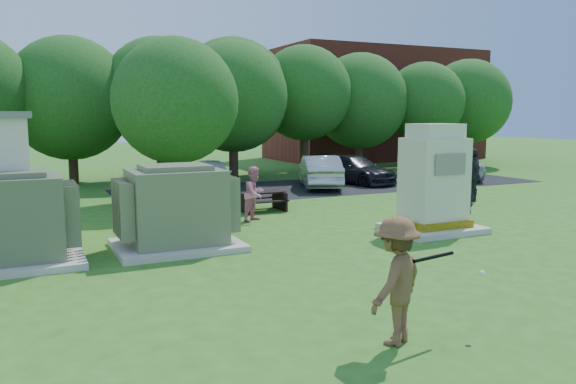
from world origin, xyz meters
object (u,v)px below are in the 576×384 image
transformer_left (8,222)px  car_dark (354,169)px  car_silver_a (320,172)px  car_white (211,176)px  person_by_generator (463,195)px  picnic_table (262,199)px  person_at_picnic (255,194)px  generator_cabinet (434,185)px  batter (396,281)px  person_walking_right (473,175)px  transformer_right (176,209)px  car_silver_b (448,166)px

transformer_left → car_dark: size_ratio=0.66×
car_silver_a → car_white: bearing=12.5°
transformer_left → person_by_generator: size_ratio=1.73×
picnic_table → car_silver_a: car_silver_a is taller
person_at_picnic → transformer_left: bearing=166.6°
picnic_table → car_dark: bearing=37.5°
generator_cabinet → batter: (-5.63, -6.00, -0.40)m
batter → person_at_picnic: bearing=-127.9°
car_white → car_dark: bearing=11.2°
person_at_picnic → person_walking_right: person_walking_right is taller
transformer_right → car_white: bearing=67.8°
car_silver_a → transformer_right: bearing=65.9°
generator_cabinet → car_dark: 11.35m
transformer_left → batter: transformer_left is taller
person_by_generator → car_silver_a: bearing=-70.1°
transformer_left → car_silver_b: transformer_left is taller
transformer_right → person_walking_right: 12.44m
batter → person_walking_right: size_ratio=0.92×
person_by_generator → car_white: 11.09m
batter → generator_cabinet: bearing=-161.1°
generator_cabinet → person_walking_right: size_ratio=1.50×
generator_cabinet → transformer_left: bearing=174.2°
car_silver_b → person_at_picnic: bearing=44.6°
batter → person_at_picnic: 9.79m
picnic_table → transformer_right: bearing=-134.1°
picnic_table → person_walking_right: size_ratio=0.77×
car_dark → transformer_right: bearing=-155.0°
transformer_right → picnic_table: bearing=45.9°
transformer_right → batter: size_ratio=1.62×
person_walking_right → car_dark: 6.85m
picnic_table → car_dark: car_dark is taller
transformer_left → car_silver_a: 15.19m
person_at_picnic → car_silver_b: (13.22, 6.43, -0.20)m
transformer_right → person_at_picnic: size_ratio=1.76×
person_at_picnic → car_silver_a: bearing=13.7°
person_walking_right → car_silver_b: (4.19, 6.21, -0.36)m
batter → person_walking_right: person_walking_right is taller
picnic_table → batter: batter is taller
transformer_left → person_walking_right: transformer_left is taller
car_white → car_silver_b: (12.46, -0.48, -0.06)m
transformer_right → generator_cabinet: 7.12m
person_by_generator → transformer_left: bearing=17.9°
car_silver_a → person_at_picnic: bearing=68.6°
transformer_left → transformer_right: size_ratio=1.00×
transformer_left → transformer_right: (3.70, 0.00, 0.00)m
person_walking_right → car_white: person_walking_right is taller
generator_cabinet → car_silver_a: generator_cabinet is taller
transformer_left → car_dark: transformer_left is taller
transformer_right → person_by_generator: (8.61, -0.57, -0.10)m
person_walking_right → person_at_picnic: bearing=-63.9°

